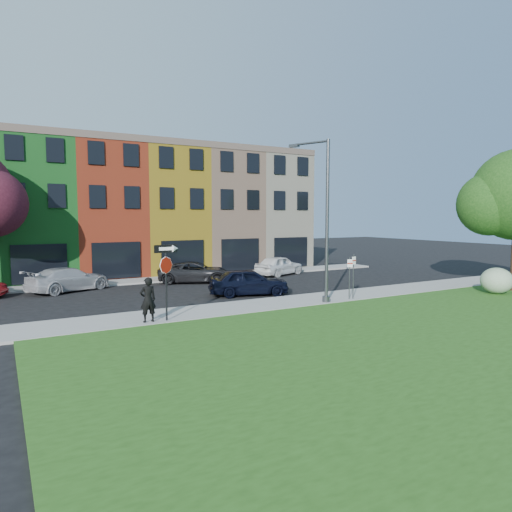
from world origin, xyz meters
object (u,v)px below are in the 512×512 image
sedan_near (249,282)px  street_lamp (324,221)px  stop_sign (166,267)px  man (148,300)px

sedan_near → street_lamp: bearing=-134.7°
stop_sign → man: size_ratio=1.71×
sedan_near → stop_sign: bearing=141.7°
man → street_lamp: street_lamp is taller
man → street_lamp: 10.03m
man → street_lamp: (9.47, 0.09, 3.31)m
street_lamp → man: bearing=158.4°
man → street_lamp: bearing=177.3°
street_lamp → stop_sign: bearing=159.2°
sedan_near → man: bearing=138.0°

